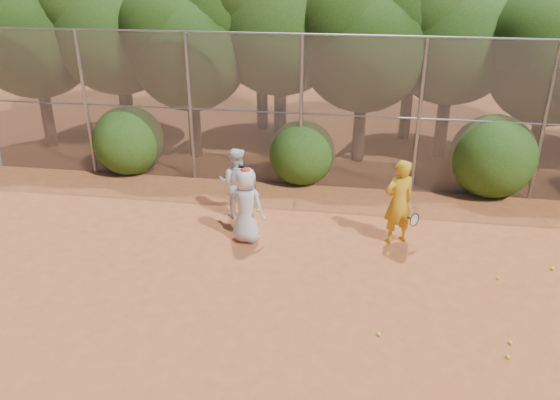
# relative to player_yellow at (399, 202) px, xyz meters

# --- Properties ---
(ground) EXTENTS (80.00, 80.00, 0.00)m
(ground) POSITION_rel_player_yellow_xyz_m (-1.48, -3.12, -0.95)
(ground) COLOR #A14E24
(ground) RESTS_ON ground
(fence_back) EXTENTS (20.05, 0.09, 4.03)m
(fence_back) POSITION_rel_player_yellow_xyz_m (-1.60, 2.88, 1.10)
(fence_back) COLOR gray
(fence_back) RESTS_ON ground
(tree_0) EXTENTS (4.38, 3.81, 6.00)m
(tree_0) POSITION_rel_player_yellow_xyz_m (-10.92, 4.92, 2.98)
(tree_0) COLOR black
(tree_0) RESTS_ON ground
(tree_1) EXTENTS (4.64, 4.03, 6.35)m
(tree_1) POSITION_rel_player_yellow_xyz_m (-8.42, 5.42, 3.21)
(tree_1) COLOR black
(tree_1) RESTS_ON ground
(tree_2) EXTENTS (3.99, 3.47, 5.47)m
(tree_2) POSITION_rel_player_yellow_xyz_m (-5.93, 4.71, 2.63)
(tree_2) COLOR black
(tree_2) RESTS_ON ground
(tree_3) EXTENTS (4.89, 4.26, 6.70)m
(tree_3) POSITION_rel_player_yellow_xyz_m (-3.42, 5.72, 3.44)
(tree_3) COLOR black
(tree_3) RESTS_ON ground
(tree_4) EXTENTS (4.19, 3.64, 5.73)m
(tree_4) POSITION_rel_player_yellow_xyz_m (-0.93, 5.12, 2.80)
(tree_4) COLOR black
(tree_4) RESTS_ON ground
(tree_5) EXTENTS (4.51, 3.92, 6.17)m
(tree_5) POSITION_rel_player_yellow_xyz_m (1.58, 5.92, 3.09)
(tree_5) COLOR black
(tree_5) RESTS_ON ground
(tree_6) EXTENTS (3.86, 3.36, 5.29)m
(tree_6) POSITION_rel_player_yellow_xyz_m (4.07, 4.91, 2.51)
(tree_6) COLOR black
(tree_6) RESTS_ON ground
(tree_9) EXTENTS (4.83, 4.20, 6.62)m
(tree_9) POSITION_rel_player_yellow_xyz_m (-9.42, 7.72, 3.38)
(tree_9) COLOR black
(tree_9) RESTS_ON ground
(tree_11) EXTENTS (4.64, 4.03, 6.35)m
(tree_11) POSITION_rel_player_yellow_xyz_m (0.58, 7.52, 3.21)
(tree_11) COLOR black
(tree_11) RESTS_ON ground
(bush_0) EXTENTS (2.00, 2.00, 2.00)m
(bush_0) POSITION_rel_player_yellow_xyz_m (-7.48, 3.18, 0.05)
(bush_0) COLOR #224511
(bush_0) RESTS_ON ground
(bush_1) EXTENTS (1.80, 1.80, 1.80)m
(bush_1) POSITION_rel_player_yellow_xyz_m (-2.48, 3.18, -0.05)
(bush_1) COLOR #224511
(bush_1) RESTS_ON ground
(bush_2) EXTENTS (2.20, 2.20, 2.20)m
(bush_2) POSITION_rel_player_yellow_xyz_m (2.52, 3.18, 0.15)
(bush_2) COLOR #224511
(bush_2) RESTS_ON ground
(player_yellow) EXTENTS (0.88, 0.73, 1.91)m
(player_yellow) POSITION_rel_player_yellow_xyz_m (0.00, 0.00, 0.00)
(player_yellow) COLOR gold
(player_yellow) RESTS_ON ground
(player_teen) EXTENTS (0.96, 0.78, 1.72)m
(player_teen) POSITION_rel_player_yellow_xyz_m (-3.24, -0.47, -0.10)
(player_teen) COLOR silver
(player_teen) RESTS_ON ground
(player_white) EXTENTS (0.88, 0.73, 1.71)m
(player_white) POSITION_rel_player_yellow_xyz_m (-3.74, 0.72, -0.10)
(player_white) COLOR silver
(player_white) RESTS_ON ground
(ball_0) EXTENTS (0.07, 0.07, 0.07)m
(ball_0) POSITION_rel_player_yellow_xyz_m (1.95, -1.28, -0.92)
(ball_0) COLOR #C9D927
(ball_0) RESTS_ON ground
(ball_1) EXTENTS (0.07, 0.07, 0.07)m
(ball_1) POSITION_rel_player_yellow_xyz_m (3.09, -0.74, -0.92)
(ball_1) COLOR #C9D927
(ball_1) RESTS_ON ground
(ball_2) EXTENTS (0.07, 0.07, 0.07)m
(ball_2) POSITION_rel_player_yellow_xyz_m (1.64, -3.62, -0.92)
(ball_2) COLOR #C9D927
(ball_2) RESTS_ON ground
(ball_3) EXTENTS (0.07, 0.07, 0.07)m
(ball_3) POSITION_rel_player_yellow_xyz_m (1.75, -3.26, -0.92)
(ball_3) COLOR #C9D927
(ball_3) RESTS_ON ground
(ball_4) EXTENTS (0.07, 0.07, 0.07)m
(ball_4) POSITION_rel_player_yellow_xyz_m (-0.37, -3.38, -0.92)
(ball_4) COLOR #C9D927
(ball_4) RESTS_ON ground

